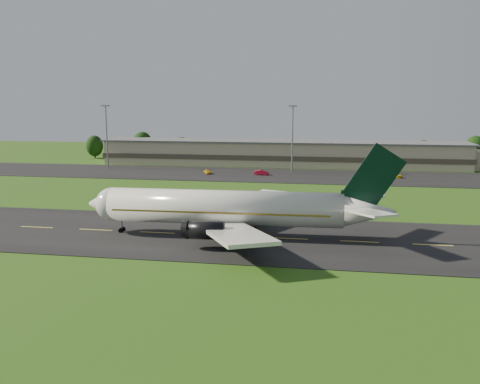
% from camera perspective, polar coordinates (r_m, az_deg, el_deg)
% --- Properties ---
extents(ground, '(360.00, 360.00, 0.00)m').
position_cam_1_polar(ground, '(87.71, -1.94, -4.72)').
color(ground, '#2B4D13').
rests_on(ground, ground).
extents(taxiway, '(220.00, 30.00, 0.10)m').
position_cam_1_polar(taxiway, '(87.69, -1.94, -4.68)').
color(taxiway, black).
rests_on(taxiway, ground).
extents(apron, '(260.00, 30.00, 0.10)m').
position_cam_1_polar(apron, '(157.57, 3.50, 1.80)').
color(apron, black).
rests_on(apron, ground).
extents(airliner, '(51.28, 42.16, 15.57)m').
position_cam_1_polar(airliner, '(86.42, -1.12, -1.76)').
color(airliner, white).
rests_on(airliner, ground).
extents(terminal, '(145.00, 16.00, 8.40)m').
position_cam_1_polar(terminal, '(180.47, 6.43, 4.04)').
color(terminal, '#BAAA8E').
rests_on(terminal, ground).
extents(light_mast_west, '(2.40, 1.20, 20.35)m').
position_cam_1_polar(light_mast_west, '(178.75, -14.06, 6.56)').
color(light_mast_west, gray).
rests_on(light_mast_west, ground).
extents(light_mast_centre, '(2.40, 1.20, 20.35)m').
position_cam_1_polar(light_mast_centre, '(163.78, 5.62, 6.54)').
color(light_mast_centre, gray).
rests_on(light_mast_centre, ground).
extents(tree_line, '(193.29, 9.84, 10.97)m').
position_cam_1_polar(tree_line, '(190.72, 16.51, 4.41)').
color(tree_line, black).
rests_on(tree_line, ground).
extents(service_vehicle_a, '(3.15, 3.94, 1.26)m').
position_cam_1_polar(service_vehicle_a, '(160.26, -3.50, 2.18)').
color(service_vehicle_a, '#E3AA0D').
rests_on(service_vehicle_a, apron).
extents(service_vehicle_b, '(4.43, 1.75, 1.43)m').
position_cam_1_polar(service_vehicle_b, '(157.38, 2.32, 2.08)').
color(service_vehicle_b, '#AA0B24').
rests_on(service_vehicle_b, apron).
extents(service_vehicle_c, '(3.72, 4.85, 1.22)m').
position_cam_1_polar(service_vehicle_c, '(160.06, 13.28, 1.92)').
color(service_vehicle_c, beige).
rests_on(service_vehicle_c, apron).
extents(service_vehicle_d, '(5.06, 3.14, 1.37)m').
position_cam_1_polar(service_vehicle_d, '(158.19, 16.13, 1.73)').
color(service_vehicle_d, yellow).
rests_on(service_vehicle_d, apron).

